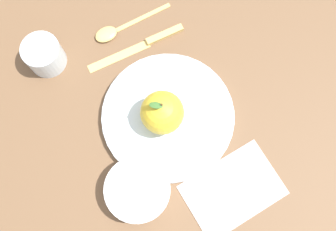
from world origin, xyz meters
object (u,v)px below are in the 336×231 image
apple (162,113)px  knife (146,44)px  dinner_plate (168,117)px  side_bowl (138,190)px  linen_napkin (233,190)px  spoon (115,30)px  cup (44,54)px

apple → knife: bearing=-82.1°
dinner_plate → side_bowl: (0.07, 0.14, 0.01)m
apple → linen_napkin: bearing=130.4°
spoon → cup: bearing=22.3°
cup → knife: 0.21m
apple → cup: size_ratio=1.27×
knife → linen_napkin: size_ratio=1.17×
dinner_plate → spoon: (0.10, -0.20, -0.01)m
dinner_plate → knife: bearing=-78.1°
apple → spoon: bearing=-66.6°
side_bowl → dinner_plate: bearing=-115.5°
spoon → side_bowl: bearing=95.5°
apple → side_bowl: 0.15m
dinner_plate → apple: apple is taller
spoon → linen_napkin: bearing=121.3°
dinner_plate → cup: size_ratio=3.43×
side_bowl → linen_napkin: side_bowl is taller
linen_napkin → dinner_plate: bearing=-53.1°
apple → side_bowl: size_ratio=0.80×
spoon → linen_napkin: 0.41m
cup → linen_napkin: 0.46m
dinner_plate → linen_napkin: bearing=126.9°
side_bowl → linen_napkin: 0.18m
dinner_plate → linen_napkin: dinner_plate is taller
knife → spoon: (0.06, -0.04, 0.00)m
cup → knife: (-0.21, -0.02, -0.03)m
cup → spoon: cup is taller
apple → cup: bearing=-32.3°
side_bowl → cup: (0.17, -0.28, 0.01)m
side_bowl → linen_napkin: (-0.18, 0.01, -0.02)m
side_bowl → knife: (-0.03, -0.30, -0.02)m
side_bowl → knife: bearing=-96.1°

